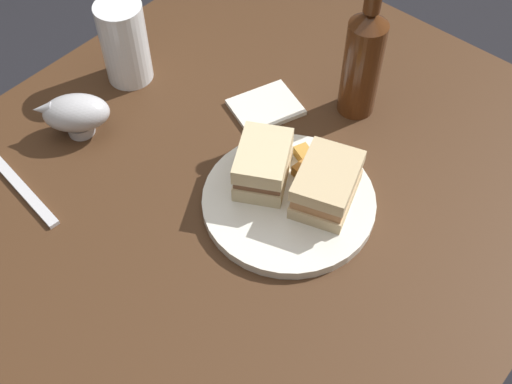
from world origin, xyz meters
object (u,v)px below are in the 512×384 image
(plate, at_px, (289,201))
(gravy_boat, at_px, (75,113))
(pint_glass, at_px, (125,47))
(napkin, at_px, (266,107))
(sandwich_half_left, at_px, (327,185))
(fork, at_px, (23,190))
(sandwich_half_right, at_px, (263,165))
(cider_bottle, at_px, (363,59))

(plate, bearing_deg, gravy_boat, -72.81)
(pint_glass, xyz_separation_m, napkin, (-0.09, 0.24, -0.06))
(sandwich_half_left, xyz_separation_m, gravy_boat, (0.14, -0.39, -0.01))
(plate, bearing_deg, fork, -52.44)
(plate, xyz_separation_m, napkin, (-0.13, -0.16, -0.00))
(sandwich_half_right, xyz_separation_m, gravy_boat, (0.11, -0.30, -0.01))
(sandwich_half_left, bearing_deg, gravy_boat, -69.84)
(cider_bottle, relative_size, fork, 1.49)
(gravy_boat, relative_size, cider_bottle, 0.46)
(sandwich_half_right, xyz_separation_m, napkin, (-0.13, -0.11, -0.05))
(sandwich_half_right, height_order, cider_bottle, cider_bottle)
(fork, bearing_deg, napkin, -107.53)
(plate, distance_m, cider_bottle, 0.26)
(plate, relative_size, cider_bottle, 0.97)
(gravy_boat, bearing_deg, sandwich_half_right, 110.46)
(plate, distance_m, gravy_boat, 0.37)
(sandwich_half_right, height_order, gravy_boat, sandwich_half_right)
(sandwich_half_left, bearing_deg, plate, -48.90)
(pint_glass, xyz_separation_m, fork, (0.28, 0.07, -0.06))
(sandwich_half_left, bearing_deg, sandwich_half_right, -70.80)
(sandwich_half_left, height_order, sandwich_half_right, sandwich_half_right)
(cider_bottle, height_order, fork, cider_bottle)
(sandwich_half_left, xyz_separation_m, fork, (0.28, -0.36, -0.05))
(sandwich_half_left, relative_size, gravy_boat, 1.07)
(gravy_boat, bearing_deg, sandwich_half_left, 110.16)
(plate, height_order, fork, plate)
(pint_glass, distance_m, napkin, 0.26)
(gravy_boat, bearing_deg, cider_bottle, 138.26)
(sandwich_half_left, height_order, cider_bottle, cider_bottle)
(napkin, bearing_deg, fork, -23.31)
(napkin, distance_m, fork, 0.41)
(gravy_boat, distance_m, cider_bottle, 0.47)
(cider_bottle, relative_size, napkin, 2.44)
(sandwich_half_right, distance_m, cider_bottle, 0.24)
(sandwich_half_left, distance_m, napkin, 0.23)
(sandwich_half_left, xyz_separation_m, pint_glass, (-0.00, -0.43, 0.02))
(pint_glass, height_order, fork, pint_glass)
(plate, xyz_separation_m, fork, (0.25, -0.32, -0.00))
(fork, bearing_deg, pint_glass, -70.09)
(pint_glass, bearing_deg, napkin, 111.95)
(fork, bearing_deg, sandwich_half_right, -131.24)
(fork, bearing_deg, cider_bottle, -113.95)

